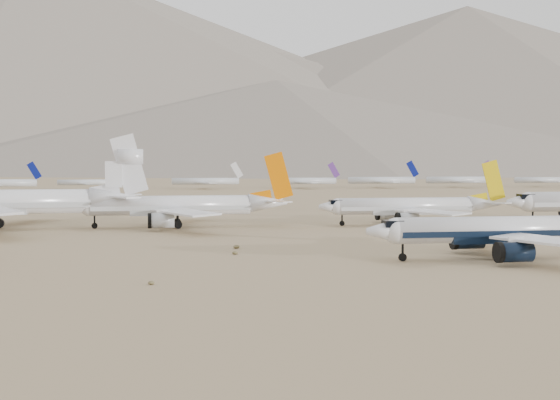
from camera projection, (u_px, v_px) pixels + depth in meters
name	position (u px, v px, depth m)	size (l,w,h in m)	color
ground	(441.00, 262.00, 119.97)	(7000.00, 7000.00, 0.00)	#977F58
main_airliner	(515.00, 230.00, 123.53)	(46.84, 45.75, 16.53)	white
row2_gold_tail	(412.00, 207.00, 187.53)	(44.20, 43.23, 15.74)	white
row2_orange_tail	(180.00, 206.00, 180.45)	(49.41, 48.34, 17.62)	white
row2_white_trijet	(2.00, 202.00, 174.16)	(61.43, 60.04, 21.77)	white
distant_storage_row	(298.00, 181.00, 417.57)	(608.48, 52.63, 12.90)	silver
mountain_range	(203.00, 81.00, 1745.32)	(7354.00, 3024.00, 470.00)	slate
foothills	(501.00, 128.00, 1285.76)	(4637.50, 1395.00, 155.00)	slate
desert_scrub	(476.00, 285.00, 95.84)	(261.14, 121.67, 0.66)	brown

